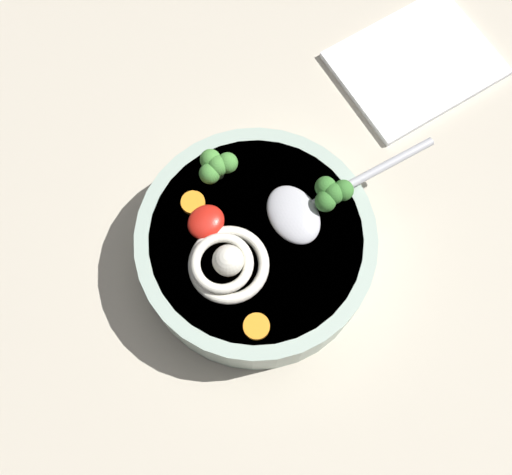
% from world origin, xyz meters
% --- Properties ---
extents(table_slab, '(1.23, 1.23, 0.03)m').
position_xyz_m(table_slab, '(0.00, 0.00, 0.01)').
color(table_slab, '#BCB29E').
rests_on(table_slab, ground).
extents(soup_bowl, '(0.22, 0.22, 0.07)m').
position_xyz_m(soup_bowl, '(-0.01, 0.02, 0.06)').
color(soup_bowl, '#9EB2A3').
rests_on(soup_bowl, table_slab).
extents(noodle_pile, '(0.08, 0.08, 0.03)m').
position_xyz_m(noodle_pile, '(0.03, 0.02, 0.10)').
color(noodle_pile, silver).
rests_on(noodle_pile, soup_bowl).
extents(soup_spoon, '(0.18, 0.07, 0.02)m').
position_xyz_m(soup_spoon, '(-0.06, 0.03, 0.10)').
color(soup_spoon, '#B7B7BC').
rests_on(soup_spoon, soup_bowl).
extents(chili_sauce_dollop, '(0.03, 0.03, 0.02)m').
position_xyz_m(chili_sauce_dollop, '(0.02, -0.02, 0.10)').
color(chili_sauce_dollop, red).
rests_on(chili_sauce_dollop, soup_bowl).
extents(broccoli_floret_center, '(0.04, 0.03, 0.03)m').
position_xyz_m(broccoli_floret_center, '(-0.02, -0.05, 0.11)').
color(broccoli_floret_center, '#7A9E60').
rests_on(broccoli_floret_center, soup_bowl).
extents(broccoli_floret_beside_chili, '(0.04, 0.03, 0.03)m').
position_xyz_m(broccoli_floret_beside_chili, '(-0.08, 0.04, 0.11)').
color(broccoli_floret_beside_chili, '#7A9E60').
rests_on(broccoli_floret_beside_chili, soup_bowl).
extents(carrot_slice_beside_noodles, '(0.02, 0.02, 0.01)m').
position_xyz_m(carrot_slice_beside_noodles, '(0.05, 0.08, 0.09)').
color(carrot_slice_beside_noodles, orange).
rests_on(carrot_slice_beside_noodles, soup_bowl).
extents(carrot_slice_near_spoon, '(0.02, 0.02, 0.01)m').
position_xyz_m(carrot_slice_near_spoon, '(0.01, -0.04, 0.09)').
color(carrot_slice_near_spoon, orange).
rests_on(carrot_slice_near_spoon, soup_bowl).
extents(folded_napkin, '(0.19, 0.16, 0.01)m').
position_xyz_m(folded_napkin, '(-0.29, -0.02, 0.03)').
color(folded_napkin, white).
rests_on(folded_napkin, table_slab).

